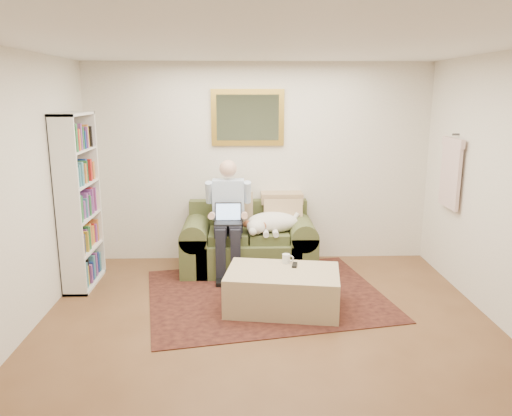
{
  "coord_description": "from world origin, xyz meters",
  "views": [
    {
      "loc": [
        -0.25,
        -4.04,
        2.22
      ],
      "look_at": [
        -0.07,
        1.41,
        0.95
      ],
      "focal_mm": 35.0,
      "sensor_mm": 36.0,
      "label": 1
    }
  ],
  "objects_px": {
    "laptop": "(228,218)",
    "coffee_mug": "(286,259)",
    "sofa": "(249,247)",
    "ottoman": "(283,290)",
    "bookshelf": "(79,201)",
    "sleeping_dog": "(273,222)",
    "seated_man": "(228,219)"
  },
  "relations": [
    {
      "from": "sofa",
      "to": "sleeping_dog",
      "type": "relative_size",
      "value": 2.43
    },
    {
      "from": "sofa",
      "to": "coffee_mug",
      "type": "height_order",
      "value": "sofa"
    },
    {
      "from": "sleeping_dog",
      "to": "ottoman",
      "type": "height_order",
      "value": "sleeping_dog"
    },
    {
      "from": "ottoman",
      "to": "bookshelf",
      "type": "relative_size",
      "value": 0.58
    },
    {
      "from": "seated_man",
      "to": "sleeping_dog",
      "type": "relative_size",
      "value": 2.04
    },
    {
      "from": "laptop",
      "to": "bookshelf",
      "type": "height_order",
      "value": "bookshelf"
    },
    {
      "from": "ottoman",
      "to": "bookshelf",
      "type": "height_order",
      "value": "bookshelf"
    },
    {
      "from": "sofa",
      "to": "sleeping_dog",
      "type": "xyz_separation_m",
      "value": [
        0.3,
        -0.08,
        0.35
      ]
    },
    {
      "from": "ottoman",
      "to": "bookshelf",
      "type": "bearing_deg",
      "value": 161.06
    },
    {
      "from": "sleeping_dog",
      "to": "coffee_mug",
      "type": "relative_size",
      "value": 6.89
    },
    {
      "from": "coffee_mug",
      "to": "bookshelf",
      "type": "xyz_separation_m",
      "value": [
        -2.34,
        0.54,
        0.53
      ]
    },
    {
      "from": "sofa",
      "to": "ottoman",
      "type": "distance_m",
      "value": 1.27
    },
    {
      "from": "laptop",
      "to": "coffee_mug",
      "type": "xyz_separation_m",
      "value": [
        0.64,
        -0.76,
        -0.27
      ]
    },
    {
      "from": "seated_man",
      "to": "ottoman",
      "type": "distance_m",
      "value": 1.32
    },
    {
      "from": "bookshelf",
      "to": "seated_man",
      "type": "bearing_deg",
      "value": 9.64
    },
    {
      "from": "ottoman",
      "to": "seated_man",
      "type": "bearing_deg",
      "value": 118.49
    },
    {
      "from": "ottoman",
      "to": "coffee_mug",
      "type": "relative_size",
      "value": 11.51
    },
    {
      "from": "sofa",
      "to": "coffee_mug",
      "type": "xyz_separation_m",
      "value": [
        0.39,
        -0.98,
        0.18
      ]
    },
    {
      "from": "seated_man",
      "to": "laptop",
      "type": "distance_m",
      "value": 0.07
    },
    {
      "from": "coffee_mug",
      "to": "laptop",
      "type": "bearing_deg",
      "value": 129.88
    },
    {
      "from": "sofa",
      "to": "sleeping_dog",
      "type": "distance_m",
      "value": 0.47
    },
    {
      "from": "ottoman",
      "to": "laptop",
      "type": "bearing_deg",
      "value": 120.01
    },
    {
      "from": "laptop",
      "to": "sofa",
      "type": "bearing_deg",
      "value": 41.02
    },
    {
      "from": "seated_man",
      "to": "ottoman",
      "type": "height_order",
      "value": "seated_man"
    },
    {
      "from": "coffee_mug",
      "to": "bookshelf",
      "type": "height_order",
      "value": "bookshelf"
    },
    {
      "from": "seated_man",
      "to": "coffee_mug",
      "type": "relative_size",
      "value": 14.07
    },
    {
      "from": "ottoman",
      "to": "sleeping_dog",
      "type": "bearing_deg",
      "value": 91.57
    },
    {
      "from": "coffee_mug",
      "to": "sofa",
      "type": "bearing_deg",
      "value": 111.52
    },
    {
      "from": "laptop",
      "to": "sleeping_dog",
      "type": "distance_m",
      "value": 0.58
    },
    {
      "from": "seated_man",
      "to": "coffee_mug",
      "type": "bearing_deg",
      "value": -52.39
    },
    {
      "from": "laptop",
      "to": "ottoman",
      "type": "distance_m",
      "value": 1.28
    },
    {
      "from": "seated_man",
      "to": "coffee_mug",
      "type": "distance_m",
      "value": 1.07
    }
  ]
}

